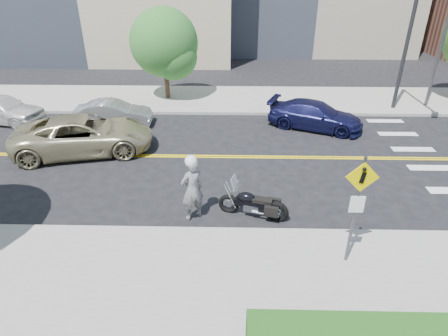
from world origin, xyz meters
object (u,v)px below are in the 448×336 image
object	(u,v)px
motorcycle	(254,198)
parked_car_white	(2,109)
suv	(84,135)
pedestrian_sign	(357,202)
parked_car_blue	(315,115)
parked_car_silver	(113,113)
motorcyclist	(192,188)

from	to	relation	value
motorcycle	parked_car_white	world-z (taller)	parked_car_white
suv	parked_car_white	xyz separation A→B (m)	(-5.35, 3.34, -0.06)
pedestrian_sign	parked_car_blue	distance (m)	9.73
suv	parked_car_blue	size ratio (longest dim) A/B	1.25
parked_car_blue	parked_car_silver	bearing A→B (deg)	111.39
motorcyclist	parked_car_white	distance (m)	13.07
suv	parked_car_silver	size ratio (longest dim) A/B	1.51
motorcyclist	suv	xyz separation A→B (m)	(-4.98, 4.64, -0.30)
suv	pedestrian_sign	bearing A→B (deg)	-139.25
suv	parked_car_silver	bearing A→B (deg)	-19.02
pedestrian_sign	parked_car_white	distance (m)	17.68
parked_car_blue	parked_car_white	bearing A→B (deg)	110.78
motorcyclist	pedestrian_sign	bearing A→B (deg)	120.26
motorcycle	suv	xyz separation A→B (m)	(-6.84, 4.52, 0.12)
parked_car_white	parked_car_blue	size ratio (longest dim) A/B	0.94
pedestrian_sign	parked_car_white	xyz separation A→B (m)	(-14.53, 9.99, -1.25)
pedestrian_sign	parked_car_white	bearing A→B (deg)	145.49
parked_car_blue	motorcycle	bearing A→B (deg)	178.34
parked_car_silver	motorcyclist	bearing A→B (deg)	-151.63
motorcycle	parked_car_white	bearing A→B (deg)	162.92
suv	parked_car_silver	xyz separation A→B (m)	(0.31, 3.09, -0.17)
suv	parked_car_blue	world-z (taller)	suv
motorcycle	parked_car_silver	distance (m)	10.03
motorcyclist	parked_car_blue	xyz separation A→B (m)	(5.17, 7.58, -0.43)
pedestrian_sign	suv	size ratio (longest dim) A/B	0.54
motorcyclist	parked_car_silver	bearing A→B (deg)	-92.99
suv	parked_car_white	distance (m)	6.31
parked_car_white	parked_car_silver	bearing A→B (deg)	-80.21
pedestrian_sign	parked_car_silver	bearing A→B (deg)	132.32
motorcyclist	parked_car_white	bearing A→B (deg)	-71.83
parked_car_silver	parked_car_blue	size ratio (longest dim) A/B	0.83
motorcycle	parked_car_silver	world-z (taller)	motorcycle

